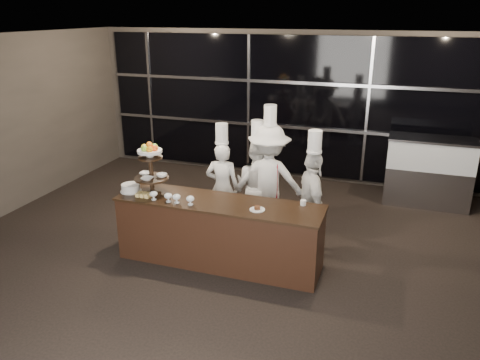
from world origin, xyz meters
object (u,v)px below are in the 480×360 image
(buffet_counter, at_px, (219,232))
(display_case, at_px, (429,168))
(chef_d, at_px, (311,202))
(chef_b, at_px, (257,184))
(chef_a, at_px, (222,186))
(layer_cake, at_px, (131,188))
(display_stand, at_px, (151,165))
(chef_c, at_px, (269,180))

(buffet_counter, distance_m, display_case, 4.24)
(chef_d, bearing_deg, chef_b, 152.55)
(chef_a, distance_m, chef_b, 0.54)
(buffet_counter, bearing_deg, layer_cake, -177.82)
(buffet_counter, distance_m, layer_cake, 1.41)
(layer_cake, bearing_deg, display_stand, 8.97)
(chef_d, bearing_deg, display_case, 56.44)
(display_case, distance_m, chef_c, 3.16)
(display_stand, xyz_separation_m, chef_c, (1.38, 1.16, -0.46))
(chef_a, bearing_deg, chef_c, 14.87)
(layer_cake, relative_size, chef_b, 0.17)
(display_stand, height_order, display_case, display_stand)
(display_stand, bearing_deg, chef_d, 18.28)
(display_case, bearing_deg, layer_cake, -141.65)
(display_case, height_order, chef_a, chef_a)
(layer_cake, height_order, chef_d, chef_d)
(chef_a, height_order, chef_d, chef_d)
(display_stand, xyz_separation_m, chef_d, (2.13, 0.70, -0.55))
(display_stand, relative_size, chef_b, 0.42)
(chef_a, bearing_deg, chef_b, 24.89)
(layer_cake, relative_size, display_case, 0.20)
(buffet_counter, relative_size, chef_b, 1.59)
(display_stand, relative_size, chef_a, 0.43)
(layer_cake, xyz_separation_m, chef_c, (1.69, 1.21, -0.09))
(layer_cake, bearing_deg, chef_c, 35.61)
(buffet_counter, height_order, display_case, display_case)
(layer_cake, bearing_deg, chef_b, 40.18)
(buffet_counter, distance_m, chef_b, 1.25)
(buffet_counter, bearing_deg, chef_d, 31.90)
(buffet_counter, distance_m, chef_a, 1.07)
(chef_c, distance_m, chef_d, 0.89)
(layer_cake, distance_m, chef_c, 2.08)
(display_stand, relative_size, layer_cake, 2.48)
(chef_a, bearing_deg, layer_cake, -134.10)
(chef_c, bearing_deg, display_stand, -139.82)
(buffet_counter, relative_size, chef_d, 1.55)
(chef_c, height_order, chef_d, chef_c)
(chef_d, bearing_deg, layer_cake, -162.88)
(chef_a, relative_size, chef_d, 0.96)
(buffet_counter, bearing_deg, chef_c, 72.09)
(display_case, relative_size, chef_b, 0.82)
(chef_b, bearing_deg, chef_a, -155.11)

